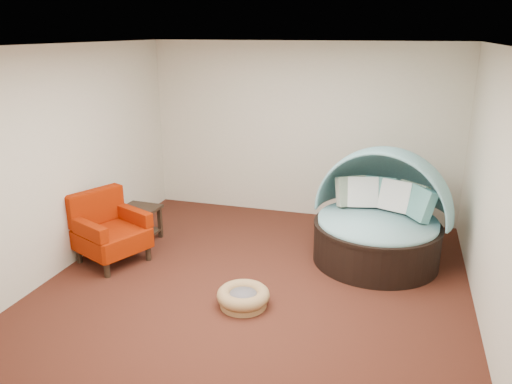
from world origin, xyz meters
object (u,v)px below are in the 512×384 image
(canopy_daybed, at_px, (381,209))
(pet_basket, at_px, (243,297))
(red_armchair, at_px, (109,230))
(side_table, at_px, (139,220))

(canopy_daybed, height_order, pet_basket, canopy_daybed)
(canopy_daybed, relative_size, red_armchair, 1.92)
(pet_basket, relative_size, side_table, 1.37)
(side_table, bearing_deg, canopy_daybed, 6.40)
(pet_basket, distance_m, side_table, 2.40)
(pet_basket, distance_m, red_armchair, 2.17)
(canopy_daybed, height_order, red_armchair, canopy_daybed)
(red_armchair, relative_size, side_table, 1.89)
(red_armchair, bearing_deg, side_table, 109.39)
(canopy_daybed, distance_m, pet_basket, 2.25)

